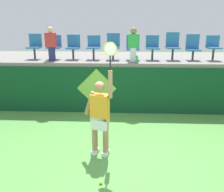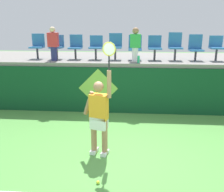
# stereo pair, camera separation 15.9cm
# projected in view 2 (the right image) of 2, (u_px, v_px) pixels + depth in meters

# --- Properties ---
(ground_plane) EXTENTS (40.00, 40.00, 0.00)m
(ground_plane) POSITION_uv_depth(u_px,v_px,m) (118.00, 159.00, 5.54)
(ground_plane) COLOR #519342
(court_back_wall) EXTENTS (11.84, 0.20, 1.50)m
(court_back_wall) POSITION_uv_depth(u_px,v_px,m) (123.00, 90.00, 8.18)
(court_back_wall) COLOR #0F4223
(court_back_wall) RESTS_ON ground_plane
(spectator_platform) EXTENTS (11.84, 2.98, 0.12)m
(spectator_platform) POSITION_uv_depth(u_px,v_px,m) (125.00, 59.00, 9.32)
(spectator_platform) COLOR gray
(spectator_platform) RESTS_ON court_back_wall
(tennis_player) EXTENTS (0.74, 0.35, 2.50)m
(tennis_player) POSITION_uv_depth(u_px,v_px,m) (99.00, 115.00, 5.50)
(tennis_player) COLOR white
(tennis_player) RESTS_ON ground_plane
(tennis_ball) EXTENTS (0.07, 0.07, 0.07)m
(tennis_ball) POSITION_uv_depth(u_px,v_px,m) (98.00, 182.00, 4.69)
(tennis_ball) COLOR #D1E533
(tennis_ball) RESTS_ON ground_plane
(water_bottle) EXTENTS (0.08, 0.08, 0.22)m
(water_bottle) POSITION_uv_depth(u_px,v_px,m) (139.00, 59.00, 7.97)
(water_bottle) COLOR #26B272
(water_bottle) RESTS_ON spectator_platform
(stadium_chair_0) EXTENTS (0.44, 0.42, 0.85)m
(stadium_chair_0) POSITION_uv_depth(u_px,v_px,m) (38.00, 45.00, 8.82)
(stadium_chair_0) COLOR #38383D
(stadium_chair_0) RESTS_ON spectator_platform
(stadium_chair_1) EXTENTS (0.44, 0.42, 0.81)m
(stadium_chair_1) POSITION_uv_depth(u_px,v_px,m) (57.00, 45.00, 8.77)
(stadium_chair_1) COLOR #38383D
(stadium_chair_1) RESTS_ON spectator_platform
(stadium_chair_2) EXTENTS (0.44, 0.42, 0.82)m
(stadium_chair_2) POSITION_uv_depth(u_px,v_px,m) (76.00, 46.00, 8.72)
(stadium_chair_2) COLOR #38383D
(stadium_chair_2) RESTS_ON spectator_platform
(stadium_chair_3) EXTENTS (0.44, 0.42, 0.80)m
(stadium_chair_3) POSITION_uv_depth(u_px,v_px,m) (96.00, 46.00, 8.67)
(stadium_chair_3) COLOR #38383D
(stadium_chair_3) RESTS_ON spectator_platform
(stadium_chair_4) EXTENTS (0.44, 0.42, 0.88)m
(stadium_chair_4) POSITION_uv_depth(u_px,v_px,m) (115.00, 45.00, 8.61)
(stadium_chair_4) COLOR #38383D
(stadium_chair_4) RESTS_ON spectator_platform
(stadium_chair_5) EXTENTS (0.44, 0.42, 0.82)m
(stadium_chair_5) POSITION_uv_depth(u_px,v_px,m) (135.00, 47.00, 8.58)
(stadium_chair_5) COLOR #38383D
(stadium_chair_5) RESTS_ON spectator_platform
(stadium_chair_6) EXTENTS (0.44, 0.42, 0.81)m
(stadium_chair_6) POSITION_uv_depth(u_px,v_px,m) (155.00, 46.00, 8.52)
(stadium_chair_6) COLOR #38383D
(stadium_chair_6) RESTS_ON spectator_platform
(stadium_chair_7) EXTENTS (0.44, 0.42, 0.91)m
(stadium_chair_7) POSITION_uv_depth(u_px,v_px,m) (175.00, 45.00, 8.47)
(stadium_chair_7) COLOR #38383D
(stadium_chair_7) RESTS_ON spectator_platform
(stadium_chair_8) EXTENTS (0.44, 0.42, 0.85)m
(stadium_chair_8) POSITION_uv_depth(u_px,v_px,m) (196.00, 47.00, 8.44)
(stadium_chair_8) COLOR #38383D
(stadium_chair_8) RESTS_ON spectator_platform
(stadium_chair_9) EXTENTS (0.44, 0.42, 0.81)m
(stadium_chair_9) POSITION_uv_depth(u_px,v_px,m) (216.00, 46.00, 8.37)
(stadium_chair_9) COLOR #38383D
(stadium_chair_9) RESTS_ON spectator_platform
(spectator_0) EXTENTS (0.34, 0.20, 1.08)m
(spectator_0) POSITION_uv_depth(u_px,v_px,m) (135.00, 44.00, 8.15)
(spectator_0) COLOR white
(spectator_0) RESTS_ON spectator_platform
(spectator_1) EXTENTS (0.34, 0.20, 1.10)m
(spectator_1) POSITION_uv_depth(u_px,v_px,m) (53.00, 43.00, 8.35)
(spectator_1) COLOR navy
(spectator_1) RESTS_ON spectator_platform
(wall_signage_mount) EXTENTS (1.27, 0.01, 1.46)m
(wall_signage_mount) POSITION_uv_depth(u_px,v_px,m) (99.00, 112.00, 8.35)
(wall_signage_mount) COLOR #0F4223
(wall_signage_mount) RESTS_ON ground_plane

